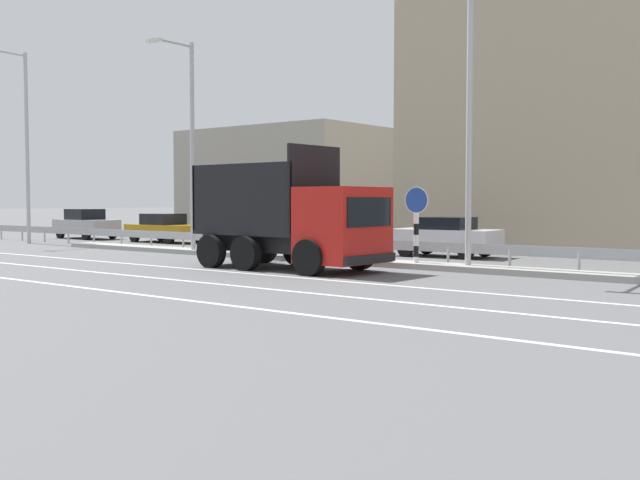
% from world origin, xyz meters
% --- Properties ---
extents(ground_plane, '(320.00, 320.00, 0.00)m').
position_xyz_m(ground_plane, '(0.00, 0.00, 0.00)').
color(ground_plane, '#565659').
extents(lane_strip_0, '(59.25, 0.16, 0.01)m').
position_xyz_m(lane_strip_0, '(-1.46, -2.82, 0.00)').
color(lane_strip_0, silver).
rests_on(lane_strip_0, ground_plane).
extents(lane_strip_1, '(59.25, 0.16, 0.01)m').
position_xyz_m(lane_strip_1, '(-1.46, -5.29, 0.00)').
color(lane_strip_1, silver).
rests_on(lane_strip_1, ground_plane).
extents(lane_strip_2, '(59.25, 0.16, 0.01)m').
position_xyz_m(lane_strip_2, '(-1.46, -7.87, 0.00)').
color(lane_strip_2, silver).
rests_on(lane_strip_2, ground_plane).
extents(median_island, '(32.59, 1.10, 0.18)m').
position_xyz_m(median_island, '(0.00, 1.75, 0.09)').
color(median_island, gray).
rests_on(median_island, ground_plane).
extents(median_guardrail, '(59.25, 0.09, 0.78)m').
position_xyz_m(median_guardrail, '(0.00, 2.76, 0.57)').
color(median_guardrail, '#9EA0A5').
rests_on(median_guardrail, ground_plane).
extents(dump_truck, '(6.39, 2.83, 3.77)m').
position_xyz_m(dump_truck, '(-0.67, -1.04, 1.32)').
color(dump_truck, red).
rests_on(dump_truck, ground_plane).
extents(median_road_sign, '(0.84, 0.16, 2.55)m').
position_xyz_m(median_road_sign, '(1.50, 1.75, 1.39)').
color(median_road_sign, white).
rests_on(median_road_sign, ground_plane).
extents(street_lamp_0, '(0.71, 2.64, 9.31)m').
position_xyz_m(street_lamp_0, '(-20.44, 1.39, 5.19)').
color(street_lamp_0, '#ADADB2').
rests_on(street_lamp_0, ground_plane).
extents(street_lamp_1, '(0.70, 2.07, 8.28)m').
position_xyz_m(street_lamp_1, '(-8.60, 1.45, 4.60)').
color(street_lamp_1, '#ADADB2').
rests_on(street_lamp_1, ground_plane).
extents(street_lamp_2, '(0.71, 2.71, 8.33)m').
position_xyz_m(street_lamp_2, '(3.27, 1.61, 4.70)').
color(street_lamp_2, '#ADADB2').
rests_on(street_lamp_2, ground_plane).
extents(parked_car_0, '(4.19, 1.96, 1.65)m').
position_xyz_m(parked_car_0, '(-22.07, 5.98, 0.81)').
color(parked_car_0, '#A3A3A8').
rests_on(parked_car_0, ground_plane).
extents(parked_car_1, '(4.25, 1.94, 1.45)m').
position_xyz_m(parked_car_1, '(-15.84, 6.28, 0.73)').
color(parked_car_1, '#B27A14').
rests_on(parked_car_1, ground_plane).
extents(parked_car_2, '(4.48, 1.98, 1.28)m').
position_xyz_m(parked_car_2, '(-10.34, 6.40, 0.66)').
color(parked_car_2, '#A3A3A8').
rests_on(parked_car_2, ground_plane).
extents(parked_car_3, '(4.41, 2.09, 1.45)m').
position_xyz_m(parked_car_3, '(-5.23, 5.71, 0.73)').
color(parked_car_3, '#335B33').
rests_on(parked_car_3, ground_plane).
extents(parked_car_4, '(4.03, 2.15, 1.50)m').
position_xyz_m(parked_car_4, '(0.01, 6.45, 0.76)').
color(parked_car_4, silver).
rests_on(parked_car_4, ground_plane).
extents(background_building_0, '(11.31, 13.12, 6.22)m').
position_xyz_m(background_building_0, '(-15.08, 17.74, 3.11)').
color(background_building_0, gray).
rests_on(background_building_0, ground_plane).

